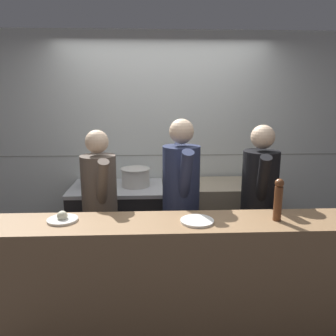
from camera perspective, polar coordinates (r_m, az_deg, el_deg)
The scene contains 13 objects.
ground_plane at distance 3.23m, azimuth -0.10°, elevation -22.88°, with size 14.00×14.00×0.00m, color #383333.
wall_back_tiled at distance 4.02m, azimuth -0.94°, elevation 4.44°, with size 8.00×0.06×2.60m.
oven_range at distance 3.88m, azimuth -8.69°, elevation -9.32°, with size 1.03×0.71×0.86m.
prep_counter at distance 3.92m, azimuth 8.71°, elevation -8.94°, with size 1.22×0.65×0.88m.
pass_counter at distance 2.69m, azimuth 2.63°, elevation -18.76°, with size 3.00×0.45×0.95m.
stock_pot at distance 3.73m, azimuth -12.38°, elevation -1.66°, with size 0.33×0.33×0.20m.
sauce_pot at distance 3.71m, azimuth -5.67°, elevation -1.52°, with size 0.33×0.33×0.20m.
plated_dish_main at distance 2.59m, azimuth -17.90°, elevation -8.36°, with size 0.23×0.23×0.08m.
plated_dish_appetiser at distance 2.46m, azimuth 5.09°, elevation -9.17°, with size 0.25×0.25×0.02m.
pepper_mill at distance 2.57m, azimuth 18.64°, elevation -5.11°, with size 0.07×0.07×0.32m.
chef_head_cook at distance 3.10m, azimuth -11.77°, elevation -6.40°, with size 0.41×0.68×1.57m.
chef_sous at distance 3.03m, azimuth 2.27°, elevation -5.51°, with size 0.37×0.73×1.67m.
chef_line at distance 3.17m, azimuth 15.51°, elevation -5.77°, with size 0.39×0.71×1.62m.
Camera 1 is at (-0.11, -2.62, 1.88)m, focal length 35.00 mm.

